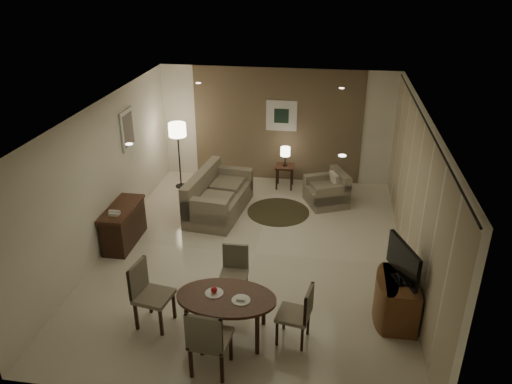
% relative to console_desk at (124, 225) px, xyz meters
% --- Properties ---
extents(room_shell, '(5.50, 7.00, 2.70)m').
position_rel_console_desk_xyz_m(room_shell, '(2.49, 0.40, 0.98)').
color(room_shell, beige).
rests_on(room_shell, ground).
extents(taupe_accent, '(3.96, 0.03, 2.70)m').
position_rel_console_desk_xyz_m(taupe_accent, '(2.49, 3.48, 0.98)').
color(taupe_accent, brown).
rests_on(taupe_accent, wall_back).
extents(curtain_wall, '(0.08, 6.70, 2.58)m').
position_rel_console_desk_xyz_m(curtain_wall, '(5.17, 0.00, 0.95)').
color(curtain_wall, '#BFAF95').
rests_on(curtain_wall, wall_right).
extents(curtain_rod, '(0.03, 6.80, 0.03)m').
position_rel_console_desk_xyz_m(curtain_rod, '(5.17, 0.00, 2.27)').
color(curtain_rod, black).
rests_on(curtain_rod, wall_right).
extents(art_back_frame, '(0.72, 0.03, 0.72)m').
position_rel_console_desk_xyz_m(art_back_frame, '(2.59, 3.46, 1.23)').
color(art_back_frame, silver).
rests_on(art_back_frame, wall_back).
extents(art_back_canvas, '(0.34, 0.01, 0.34)m').
position_rel_console_desk_xyz_m(art_back_canvas, '(2.59, 3.44, 1.23)').
color(art_back_canvas, black).
rests_on(art_back_canvas, wall_back).
extents(art_left_frame, '(0.03, 0.60, 0.80)m').
position_rel_console_desk_xyz_m(art_left_frame, '(-0.23, 1.20, 1.48)').
color(art_left_frame, silver).
rests_on(art_left_frame, wall_left).
extents(art_left_canvas, '(0.01, 0.46, 0.64)m').
position_rel_console_desk_xyz_m(art_left_canvas, '(-0.21, 1.20, 1.48)').
color(art_left_canvas, gray).
rests_on(art_left_canvas, wall_left).
extents(downlight_nl, '(0.10, 0.10, 0.01)m').
position_rel_console_desk_xyz_m(downlight_nl, '(1.09, -1.80, 2.31)').
color(downlight_nl, white).
rests_on(downlight_nl, ceiling).
extents(downlight_nr, '(0.10, 0.10, 0.01)m').
position_rel_console_desk_xyz_m(downlight_nr, '(3.89, -1.80, 2.31)').
color(downlight_nr, white).
rests_on(downlight_nr, ceiling).
extents(downlight_fl, '(0.10, 0.10, 0.01)m').
position_rel_console_desk_xyz_m(downlight_fl, '(1.09, 1.80, 2.31)').
color(downlight_fl, white).
rests_on(downlight_fl, ceiling).
extents(downlight_fr, '(0.10, 0.10, 0.01)m').
position_rel_console_desk_xyz_m(downlight_fr, '(3.89, 1.80, 2.31)').
color(downlight_fr, white).
rests_on(downlight_fr, ceiling).
extents(console_desk, '(0.48, 1.20, 0.75)m').
position_rel_console_desk_xyz_m(console_desk, '(0.00, 0.00, 0.00)').
color(console_desk, '#482217').
rests_on(console_desk, floor).
extents(telephone, '(0.20, 0.14, 0.09)m').
position_rel_console_desk_xyz_m(telephone, '(0.00, -0.30, 0.43)').
color(telephone, white).
rests_on(telephone, console_desk).
extents(tv_cabinet, '(0.48, 0.90, 0.70)m').
position_rel_console_desk_xyz_m(tv_cabinet, '(4.89, -1.50, -0.03)').
color(tv_cabinet, brown).
rests_on(tv_cabinet, floor).
extents(flat_tv, '(0.36, 0.85, 0.60)m').
position_rel_console_desk_xyz_m(flat_tv, '(4.87, -1.50, 0.65)').
color(flat_tv, black).
rests_on(flat_tv, tv_cabinet).
extents(dining_table, '(1.41, 0.88, 0.66)m').
position_rel_console_desk_xyz_m(dining_table, '(2.44, -2.22, -0.04)').
color(dining_table, '#482217').
rests_on(dining_table, floor).
extents(chair_near, '(0.54, 0.54, 1.03)m').
position_rel_console_desk_xyz_m(chair_near, '(2.37, -2.89, 0.14)').
color(chair_near, gray).
rests_on(chair_near, floor).
extents(chair_far, '(0.43, 0.43, 0.88)m').
position_rel_console_desk_xyz_m(chair_far, '(2.38, -1.39, 0.07)').
color(chair_far, gray).
rests_on(chair_far, floor).
extents(chair_left, '(0.56, 0.56, 1.00)m').
position_rel_console_desk_xyz_m(chair_left, '(1.35, -2.15, 0.13)').
color(chair_left, gray).
rests_on(chair_left, floor).
extents(chair_right, '(0.50, 0.50, 0.90)m').
position_rel_console_desk_xyz_m(chair_right, '(3.38, -2.18, 0.07)').
color(chair_right, gray).
rests_on(chair_right, floor).
extents(plate_a, '(0.26, 0.26, 0.02)m').
position_rel_console_desk_xyz_m(plate_a, '(2.26, -2.17, 0.29)').
color(plate_a, white).
rests_on(plate_a, dining_table).
extents(plate_b, '(0.26, 0.26, 0.02)m').
position_rel_console_desk_xyz_m(plate_b, '(2.66, -2.27, 0.29)').
color(plate_b, white).
rests_on(plate_b, dining_table).
extents(fruit_apple, '(0.09, 0.09, 0.09)m').
position_rel_console_desk_xyz_m(fruit_apple, '(2.26, -2.17, 0.35)').
color(fruit_apple, red).
rests_on(fruit_apple, plate_a).
extents(napkin, '(0.12, 0.08, 0.03)m').
position_rel_console_desk_xyz_m(napkin, '(2.66, -2.27, 0.32)').
color(napkin, white).
rests_on(napkin, plate_b).
extents(round_rug, '(1.32, 1.32, 0.01)m').
position_rel_console_desk_xyz_m(round_rug, '(2.74, 1.70, -0.37)').
color(round_rug, '#423B25').
rests_on(round_rug, floor).
extents(sofa, '(2.00, 1.17, 0.89)m').
position_rel_console_desk_xyz_m(sofa, '(1.50, 1.49, 0.07)').
color(sofa, gray).
rests_on(sofa, floor).
extents(armchair, '(1.06, 1.08, 0.74)m').
position_rel_console_desk_xyz_m(armchair, '(3.73, 2.25, -0.00)').
color(armchair, gray).
rests_on(armchair, floor).
extents(side_table, '(0.43, 0.43, 0.55)m').
position_rel_console_desk_xyz_m(side_table, '(2.74, 3.00, -0.10)').
color(side_table, black).
rests_on(side_table, floor).
extents(table_lamp, '(0.22, 0.22, 0.50)m').
position_rel_console_desk_xyz_m(table_lamp, '(2.74, 3.00, 0.42)').
color(table_lamp, '#FFEAC1').
rests_on(table_lamp, side_table).
extents(floor_lamp, '(0.39, 0.39, 1.56)m').
position_rel_console_desk_xyz_m(floor_lamp, '(0.31, 2.65, 0.40)').
color(floor_lamp, '#FFE5B7').
rests_on(floor_lamp, floor).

